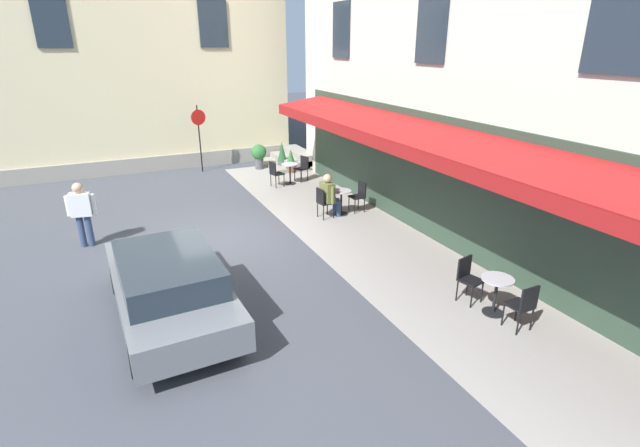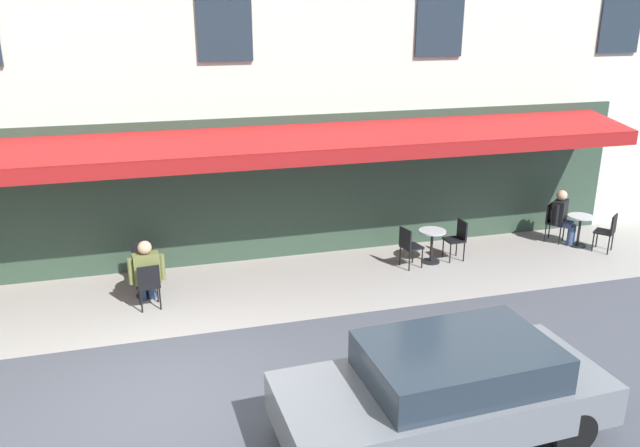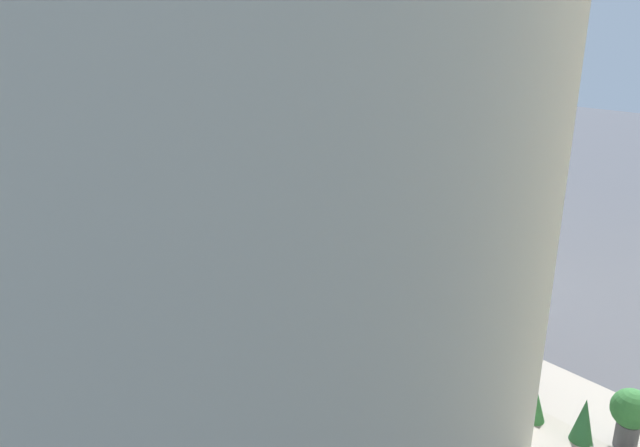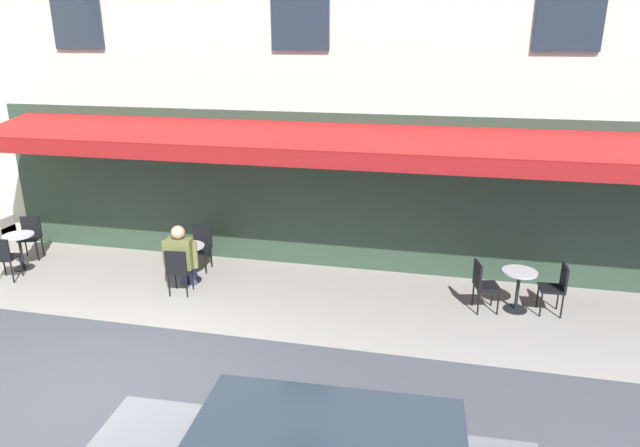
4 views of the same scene
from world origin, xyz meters
name	(u,v)px [view 1 (image 1 of 4)]	position (x,y,z in m)	size (l,w,h in m)	color
ground_plane	(224,237)	(0.00, 0.00, 0.00)	(70.00, 70.00, 0.00)	#42444C
sidewalk_cafe_terrace	(401,262)	(-3.25, -3.40, 0.00)	(20.50, 3.20, 0.01)	gray
back_alley_steps	(292,159)	(6.60, -4.59, 0.24)	(2.40, 1.75, 0.60)	gray
cafe_table_mid_terrace	(341,199)	(0.28, -3.64, 0.49)	(0.60, 0.60, 0.75)	black
cafe_chair_black_facing_street	(323,200)	(0.21, -3.01, 0.55)	(0.44, 0.44, 0.91)	black
cafe_chair_black_kerbside	(359,194)	(0.32, -4.27, 0.55)	(0.42, 0.42, 0.91)	black
cafe_table_streetside	(290,171)	(3.96, -3.46, 0.49)	(0.60, 0.60, 0.75)	black
cafe_chair_black_near_door	(275,172)	(3.83, -2.84, 0.55)	(0.48, 0.48, 0.91)	black
cafe_chair_black_corner_left	(303,166)	(4.19, -4.05, 0.55)	(0.51, 0.51, 0.91)	black
cafe_table_far_end	(496,290)	(-5.85, -3.73, 0.49)	(0.60, 0.60, 0.75)	black
cafe_chair_black_under_awning	(468,275)	(-5.24, -3.58, 0.55)	(0.48, 0.48, 0.91)	black
cafe_chair_black_by_window	(524,304)	(-6.49, -3.74, 0.55)	(0.41, 0.41, 0.91)	black
seated_companion_in_olive	(329,194)	(0.24, -3.23, 0.70)	(0.67, 0.58, 1.32)	navy
walking_pedestrian_in_white	(82,210)	(0.92, 3.26, 0.97)	(0.36, 0.68, 1.66)	navy
no_parking_sign	(199,127)	(7.05, -0.92, 1.79)	(0.15, 0.58, 2.60)	black
potted_plant_by_steps	(259,154)	(6.55, -3.13, 0.60)	(0.62, 0.62, 1.00)	#4C4C51
potted_plant_under_sign	(291,161)	(5.52, -4.11, 0.45)	(0.40, 0.40, 0.93)	brown
potted_plant_mid_terrace	(282,155)	(6.24, -4.01, 0.53)	(0.38, 0.38, 1.09)	#4C4C51
parked_car_grey	(169,284)	(-3.44, 1.84, 0.71)	(4.37, 1.98, 1.33)	slate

